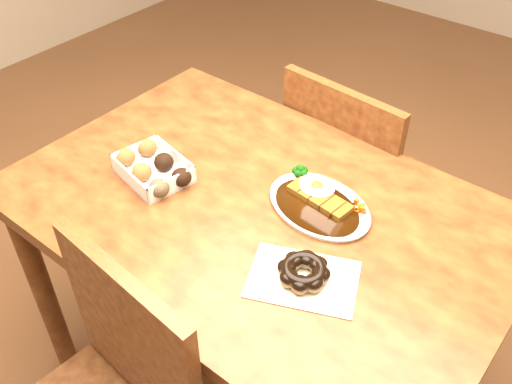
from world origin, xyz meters
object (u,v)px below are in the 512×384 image
Objects in this scene: chair_far at (354,180)px; donut_box at (153,168)px; katsu_curry_plate at (319,202)px; pon_de_ring at (304,272)px; table at (258,235)px.

donut_box is at bearing 71.24° from chair_far.
katsu_curry_plate is 1.10× the size of pon_de_ring.
table is 5.44× the size of donut_box.
table is at bearing 96.06° from chair_far.
pon_de_ring is at bearing -5.20° from donut_box.
chair_far is 0.73m from donut_box.
donut_box reaches higher than pon_de_ring.
katsu_curry_plate reaches higher than table.
pon_de_ring is (0.22, -0.12, 0.12)m from table.
donut_box reaches higher than table.
katsu_curry_plate is 0.24m from pon_de_ring.
donut_box is (-0.28, -0.08, 0.12)m from table.
table is at bearing -142.68° from katsu_curry_plate.
donut_box is (-0.39, -0.17, 0.01)m from katsu_curry_plate.
pon_de_ring is (0.10, -0.21, 0.01)m from katsu_curry_plate.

